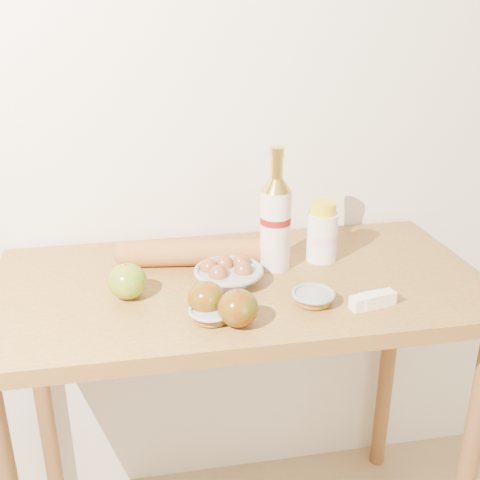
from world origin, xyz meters
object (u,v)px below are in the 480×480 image
at_px(egg_bowl, 228,273).
at_px(baguette, 194,253).
at_px(table, 238,323).
at_px(cream_bottle, 322,234).
at_px(bourbon_bottle, 276,221).

distance_m(egg_bowl, baguette, 0.14).
xyz_separation_m(table, cream_bottle, (0.24, 0.08, 0.20)).
relative_size(bourbon_bottle, egg_bowl, 1.61).
height_order(bourbon_bottle, cream_bottle, bourbon_bottle).
distance_m(bourbon_bottle, baguette, 0.23).
relative_size(egg_bowl, baguette, 0.47).
xyz_separation_m(table, egg_bowl, (-0.03, -0.01, 0.15)).
height_order(cream_bottle, baguette, cream_bottle).
height_order(table, bourbon_bottle, bourbon_bottle).
relative_size(table, egg_bowl, 6.12).
bearing_deg(cream_bottle, egg_bowl, -172.33).
relative_size(cream_bottle, egg_bowl, 0.81).
xyz_separation_m(bourbon_bottle, egg_bowl, (-0.13, -0.06, -0.10)).
distance_m(table, bourbon_bottle, 0.28).
relative_size(table, baguette, 2.89).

